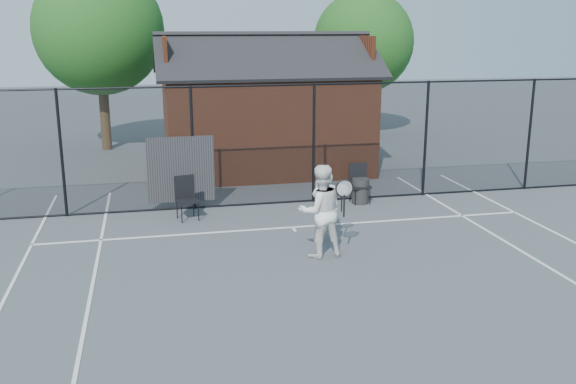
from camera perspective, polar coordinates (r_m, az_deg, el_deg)
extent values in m
plane|color=#4B5156|center=(11.56, 3.72, -7.60)|extent=(80.00, 80.00, 0.00)
cube|color=silver|center=(14.29, 0.39, -3.14)|extent=(11.00, 0.06, 0.01)
cube|color=silver|center=(9.41, -18.11, -13.76)|extent=(0.06, 18.00, 0.01)
cube|color=silver|center=(14.15, 0.52, -3.32)|extent=(0.06, 0.30, 0.01)
cylinder|color=black|center=(15.66, -19.49, 3.24)|extent=(0.07, 0.07, 3.00)
cylinder|color=black|center=(15.57, -8.47, 3.86)|extent=(0.07, 0.07, 3.00)
cylinder|color=black|center=(16.05, 2.30, 4.32)|extent=(0.07, 0.07, 3.00)
cylinder|color=black|center=(17.05, 12.13, 4.62)|extent=(0.07, 0.07, 3.00)
cylinder|color=black|center=(18.49, 20.66, 4.77)|extent=(0.07, 0.07, 3.00)
cylinder|color=black|center=(15.63, -1.24, 9.50)|extent=(22.00, 0.04, 0.04)
cylinder|color=black|center=(16.16, -1.19, -0.95)|extent=(22.00, 0.04, 0.04)
cube|color=black|center=(15.83, -1.21, 4.19)|extent=(22.00, 3.00, 0.01)
cube|color=black|center=(15.63, -9.49, 1.99)|extent=(1.60, 0.04, 1.60)
cube|color=brown|center=(19.80, -2.06, 6.29)|extent=(6.00, 4.00, 3.00)
cube|color=black|center=(18.62, -1.55, 12.05)|extent=(6.50, 2.36, 1.32)
cube|color=black|center=(20.59, -2.63, 12.29)|extent=(6.50, 2.36, 1.32)
cube|color=brown|center=(19.29, -10.96, 11.89)|extent=(0.10, 2.80, 1.06)
cube|color=brown|center=(20.34, 6.27, 12.19)|extent=(0.10, 2.80, 1.06)
cylinder|color=#302113|center=(24.01, -15.96, 6.63)|extent=(0.36, 0.36, 2.52)
sphere|color=#164915|center=(23.81, -16.47, 13.65)|extent=(4.48, 4.48, 4.48)
cylinder|color=#302113|center=(26.39, 6.56, 7.45)|extent=(0.36, 0.36, 2.23)
sphere|color=#164915|center=(26.20, 6.73, 13.11)|extent=(3.97, 3.97, 3.97)
imported|color=white|center=(13.21, 3.34, -1.24)|extent=(0.65, 0.55, 1.52)
torus|color=black|center=(12.89, 4.82, 0.25)|extent=(0.30, 0.02, 0.30)
cylinder|color=black|center=(12.96, 4.80, -0.97)|extent=(0.03, 0.03, 0.37)
imported|color=white|center=(12.32, 2.87, -1.70)|extent=(0.96, 0.79, 1.82)
torus|color=black|center=(11.94, 5.04, 0.33)|extent=(0.36, 0.03, 0.36)
cylinder|color=black|center=(12.03, 5.00, -1.23)|extent=(0.03, 0.03, 0.44)
cube|color=black|center=(14.90, -8.95, -0.62)|extent=(0.57, 0.59, 0.99)
cube|color=black|center=(16.20, 6.43, 0.68)|extent=(0.48, 0.50, 0.98)
cylinder|color=black|center=(16.25, 6.45, 0.10)|extent=(0.49, 0.49, 0.63)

